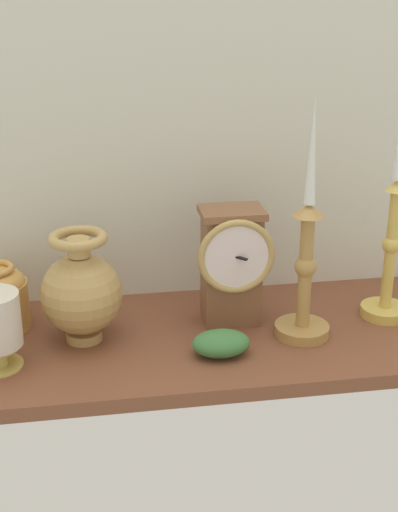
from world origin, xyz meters
TOP-DOWN VIEW (x-y plane):
  - ground_plane at (0.00, 0.00)cm, footprint 100.00×36.00cm
  - back_wall at (0.00, 18.50)cm, footprint 120.00×2.00cm
  - mantel_clock at (6.42, 3.57)cm, footprint 12.85×9.87cm
  - candlestick_tall_left at (33.58, 1.37)cm, footprint 8.40×8.40cm
  - candlestick_tall_center at (17.11, -3.19)cm, footprint 9.13×9.13cm
  - brass_vase_bulbous at (-18.82, 0.99)cm, footprint 13.26×13.26cm
  - ivy_sprig at (2.48, -7.68)cm, footprint 9.23×6.46cm

SIDE VIEW (x-z plane):
  - ground_plane at x=0.00cm, z-range -2.40..0.00cm
  - ivy_sprig at x=2.48cm, z-range 0.00..4.06cm
  - brass_vase_bulbous at x=-18.82cm, z-range -0.57..18.05cm
  - mantel_clock at x=6.42cm, z-range 0.62..20.93cm
  - candlestick_tall_center at x=17.11cm, z-range -8.19..31.76cm
  - candlestick_tall_left at x=33.58cm, z-range -6.23..37.52cm
  - back_wall at x=0.00cm, z-range 0.00..65.00cm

